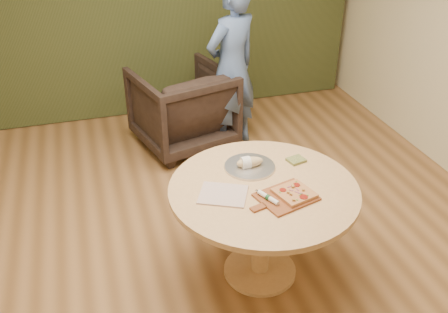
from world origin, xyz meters
The scene contains 11 objects.
room_shell centered at (0.00, 0.00, 1.40)m, with size 5.04×6.04×2.84m.
pedestal_table centered at (0.27, -0.11, 0.61)m, with size 1.27×1.27×0.75m.
pizza_paddle centered at (0.35, -0.27, 0.76)m, with size 0.47×0.36×0.01m.
flatbread_pizza centered at (0.41, -0.27, 0.78)m, with size 0.27×0.27×0.04m.
cutlery_roll centered at (0.23, -0.27, 0.78)m, with size 0.10×0.19×0.03m.
newspaper centered at (-0.02, -0.13, 0.76)m, with size 0.30×0.25×0.01m, color white.
serving_tray centered at (0.26, 0.14, 0.76)m, with size 0.36×0.36×0.02m.
bread_roll centered at (0.25, 0.14, 0.79)m, with size 0.19×0.09×0.09m.
green_packet centered at (0.60, 0.13, 0.76)m, with size 0.12×0.10×0.02m, color #525A28.
armchair centered at (0.16, 1.95, 0.46)m, with size 0.90×0.84×0.92m, color black.
person_standing centered at (0.65, 1.81, 0.85)m, with size 0.62×0.41×1.71m, color #4B659A.
Camera 1 is at (-0.77, -2.66, 2.60)m, focal length 40.00 mm.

